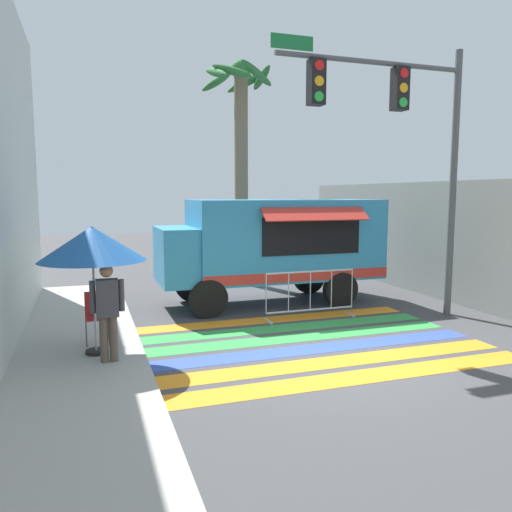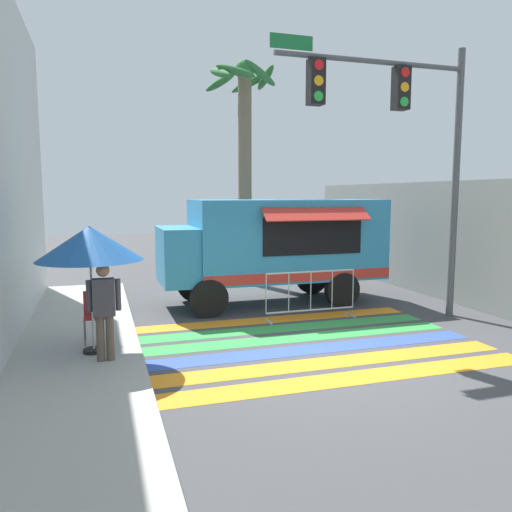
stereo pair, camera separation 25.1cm
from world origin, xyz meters
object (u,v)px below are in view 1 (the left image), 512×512
Objects in this scene: food_truck at (269,243)px; palm_tree at (240,141)px; traffic_signal_pole at (400,125)px; barricade_front at (310,295)px; vendor_person at (108,307)px; folding_chair at (97,312)px; patio_umbrella at (92,244)px.

palm_tree is (0.22, 3.21, 2.89)m from food_truck.
barricade_front is (-1.77, 0.69, -3.76)m from traffic_signal_pole.
vendor_person is at bearing -121.83° from palm_tree.
vendor_person is at bearing -155.26° from barricade_front.
palm_tree is (4.53, 5.85, 3.77)m from folding_chair.
barricade_front is (0.35, -1.77, -1.04)m from food_truck.
patio_umbrella is at bearing -172.30° from traffic_signal_pole.
vendor_person reaches higher than folding_chair.
traffic_signal_pole is at bearing 26.57° from vendor_person.
patio_umbrella is (-6.46, -0.87, -2.30)m from traffic_signal_pole.
barricade_front is at bearing -78.85° from food_truck.
folding_chair is at bearing -148.47° from food_truck.
palm_tree is (4.56, 6.54, 2.47)m from patio_umbrella.
palm_tree is (-1.90, 5.67, 0.17)m from traffic_signal_pole.
food_truck reaches higher than vendor_person.
patio_umbrella is 2.35× the size of folding_chair.
food_truck is at bearing 19.45° from folding_chair.
palm_tree is at bearing 40.19° from folding_chair.
barricade_front reaches higher than folding_chair.
patio_umbrella is at bearing -161.54° from barricade_front.
traffic_signal_pole is at bearing -49.27° from food_truck.
patio_umbrella is at bearing -142.49° from food_truck.
patio_umbrella is 1.47m from folding_chair.
vendor_person is at bearing -137.24° from food_truck.
palm_tree reaches higher than folding_chair.
patio_umbrella is 0.31× the size of palm_tree.
folding_chair is 1.26m from vendor_person.
barricade_front is at bearing 38.89° from vendor_person.
traffic_signal_pole reaches higher than barricade_front.
traffic_signal_pole reaches higher than patio_umbrella.
vendor_person is 4.98m from barricade_front.
palm_tree reaches higher than patio_umbrella.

